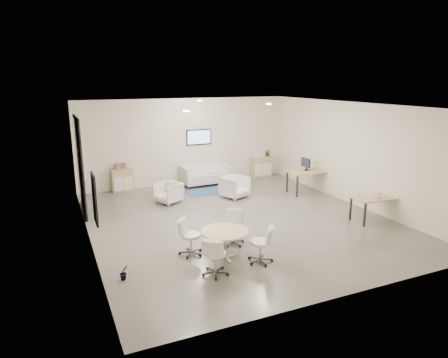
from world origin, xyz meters
name	(u,v)px	position (x,y,z in m)	size (l,w,h in m)	color
room_shell	(238,165)	(0.00, 0.00, 1.60)	(9.60, 10.60, 4.80)	#514E4A
glass_door	(79,163)	(-3.95, 2.51, 1.50)	(0.09, 1.90, 2.85)	black
artwork	(95,199)	(-3.97, -1.60, 1.55)	(0.05, 0.54, 1.04)	black
wall_tv	(199,137)	(0.50, 4.46, 1.75)	(0.98, 0.06, 0.58)	black
ceiling_spots	(220,105)	(-0.20, 0.83, 3.18)	(3.14, 4.14, 0.03)	#FFEAC6
sideboard_left	(122,180)	(-2.46, 4.28, 0.41)	(0.72, 0.38, 0.82)	tan
sideboard_right	(261,167)	(3.10, 4.27, 0.42)	(0.84, 0.41, 0.84)	tan
books	(120,166)	(-2.50, 4.29, 0.93)	(0.43, 0.14, 0.22)	red
printer	(258,153)	(2.96, 4.28, 0.98)	(0.50, 0.44, 0.32)	white
loveseat	(205,175)	(0.57, 4.06, 0.36)	(1.80, 0.96, 0.66)	silver
blue_rug	(206,191)	(0.23, 3.06, 0.01)	(1.44, 0.96, 0.01)	navy
armchair_left	(168,192)	(-1.35, 2.36, 0.37)	(0.71, 0.67, 0.74)	silver
armchair_right	(235,186)	(0.86, 2.03, 0.40)	(0.77, 0.72, 0.80)	silver
desk_rear	(309,173)	(3.50, 1.55, 0.69)	(1.47, 0.74, 0.77)	tan
desk_front	(375,199)	(3.50, -1.59, 0.61)	(1.34, 0.72, 0.68)	tan
monitor	(306,164)	(3.45, 1.70, 1.00)	(0.20, 0.50, 0.44)	black
round_table	(225,235)	(-1.36, -2.14, 0.56)	(1.06, 1.06, 0.64)	tan
meeting_chairs	(225,241)	(-1.36, -2.14, 0.41)	(2.06, 2.06, 0.82)	white
plant_cabinet	(268,153)	(3.44, 4.30, 0.95)	(0.26, 0.29, 0.23)	#3F7F3F
plant_floor	(124,276)	(-3.59, -2.23, 0.07)	(0.17, 0.31, 0.14)	#3F7F3F
cup	(379,196)	(3.48, -1.72, 0.75)	(0.14, 0.11, 0.14)	white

